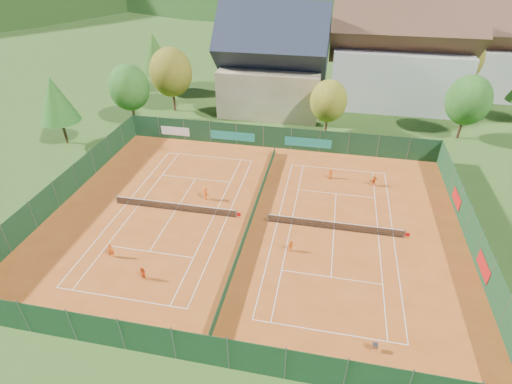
% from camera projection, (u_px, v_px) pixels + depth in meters
% --- Properties ---
extents(ground, '(600.00, 600.00, 0.00)m').
position_uv_depth(ground, '(252.00, 220.00, 39.43)').
color(ground, '#2B4C17').
rests_on(ground, ground).
extents(clay_pad, '(40.00, 32.00, 0.01)m').
position_uv_depth(clay_pad, '(252.00, 220.00, 39.41)').
color(clay_pad, '#A84B18').
rests_on(clay_pad, ground).
extents(court_markings_left, '(11.03, 23.83, 0.00)m').
position_uv_depth(court_markings_left, '(175.00, 210.00, 40.73)').
color(court_markings_left, white).
rests_on(court_markings_left, ground).
extents(court_markings_right, '(11.03, 23.83, 0.00)m').
position_uv_depth(court_markings_right, '(334.00, 230.00, 38.09)').
color(court_markings_right, white).
rests_on(court_markings_right, ground).
extents(tennis_net_left, '(13.30, 0.10, 1.02)m').
position_uv_depth(tennis_net_left, '(176.00, 207.00, 40.43)').
color(tennis_net_left, '#59595B').
rests_on(tennis_net_left, ground).
extents(tennis_net_right, '(13.30, 0.10, 1.02)m').
position_uv_depth(tennis_net_right, '(336.00, 226.00, 37.79)').
color(tennis_net_right, '#59595B').
rests_on(tennis_net_right, ground).
extents(court_divider, '(0.03, 28.80, 1.00)m').
position_uv_depth(court_divider, '(252.00, 216.00, 39.14)').
color(court_divider, '#12331C').
rests_on(court_divider, ground).
extents(fence_north, '(40.00, 0.10, 3.00)m').
position_uv_depth(fence_north, '(274.00, 138.00, 51.83)').
color(fence_north, '#14391F').
rests_on(fence_north, ground).
extents(fence_south, '(40.00, 0.04, 3.00)m').
position_uv_depth(fence_south, '(201.00, 349.00, 25.45)').
color(fence_south, '#153A1C').
rests_on(fence_south, ground).
extents(fence_west, '(0.04, 32.00, 3.00)m').
position_uv_depth(fence_west, '(66.00, 186.00, 41.90)').
color(fence_west, '#14381B').
rests_on(fence_west, ground).
extents(fence_east, '(0.09, 32.00, 3.00)m').
position_uv_depth(fence_east, '(473.00, 233.00, 35.35)').
color(fence_east, '#14371B').
rests_on(fence_east, ground).
extents(chalet, '(16.20, 12.00, 16.00)m').
position_uv_depth(chalet, '(273.00, 67.00, 60.96)').
color(chalet, '#CAB78F').
rests_on(chalet, ground).
extents(hotel_block_a, '(21.60, 11.00, 17.25)m').
position_uv_depth(hotel_block_a, '(399.00, 58.00, 62.34)').
color(hotel_block_a, silver).
rests_on(hotel_block_a, ground).
extents(hotel_block_b, '(17.28, 10.00, 15.50)m').
position_uv_depth(hotel_block_b, '(480.00, 55.00, 67.02)').
color(hotel_block_b, silver).
rests_on(hotel_block_b, ground).
extents(tree_west_front, '(5.72, 5.72, 8.69)m').
position_uv_depth(tree_west_front, '(129.00, 88.00, 56.54)').
color(tree_west_front, '#452A18').
rests_on(tree_west_front, ground).
extents(tree_west_mid, '(6.44, 6.44, 9.78)m').
position_uv_depth(tree_west_mid, '(171.00, 72.00, 60.45)').
color(tree_west_mid, '#4E2D1B').
rests_on(tree_west_mid, ground).
extents(tree_west_back, '(5.60, 5.60, 10.00)m').
position_uv_depth(tree_west_back, '(155.00, 53.00, 67.65)').
color(tree_west_back, '#4E2D1C').
rests_on(tree_west_back, ground).
extents(tree_center, '(5.01, 5.01, 7.60)m').
position_uv_depth(tree_center, '(329.00, 101.00, 53.93)').
color(tree_center, '#482E1A').
rests_on(tree_center, ground).
extents(tree_east_front, '(5.72, 5.72, 8.69)m').
position_uv_depth(tree_east_front, '(468.00, 100.00, 52.24)').
color(tree_east_front, '#422717').
rests_on(tree_east_front, ground).
extents(tree_west_side, '(5.04, 5.04, 9.00)m').
position_uv_depth(tree_west_side, '(55.00, 99.00, 50.59)').
color(tree_west_side, '#432F18').
rests_on(tree_west_side, ground).
extents(tree_east_back, '(7.15, 7.15, 10.86)m').
position_uv_depth(tree_east_back, '(460.00, 59.00, 64.32)').
color(tree_east_back, '#402C17').
rests_on(tree_east_back, ground).
extents(mountain_backdrop, '(820.00, 530.00, 242.00)m').
position_uv_depth(mountain_backdrop, '(374.00, 54.00, 248.21)').
color(mountain_backdrop, black).
rests_on(mountain_backdrop, ground).
extents(ball_hopper, '(0.34, 0.34, 0.80)m').
position_uv_depth(ball_hopper, '(375.00, 346.00, 26.74)').
color(ball_hopper, slate).
rests_on(ball_hopper, ground).
extents(loose_ball_0, '(0.07, 0.07, 0.07)m').
position_uv_depth(loose_ball_0, '(134.00, 233.00, 37.58)').
color(loose_ball_0, '#CCD833').
rests_on(loose_ball_0, ground).
extents(loose_ball_1, '(0.07, 0.07, 0.07)m').
position_uv_depth(loose_ball_1, '(284.00, 283.00, 32.22)').
color(loose_ball_1, '#CCD833').
rests_on(loose_ball_1, ground).
extents(player_left_near, '(0.62, 0.59, 1.42)m').
position_uv_depth(player_left_near, '(111.00, 250.00, 34.53)').
color(player_left_near, '#D55412').
rests_on(player_left_near, ground).
extents(player_left_mid, '(0.74, 0.66, 1.27)m').
position_uv_depth(player_left_mid, '(143.00, 274.00, 32.29)').
color(player_left_mid, '#E14814').
rests_on(player_left_mid, ground).
extents(player_left_far, '(1.16, 0.95, 1.56)m').
position_uv_depth(player_left_far, '(206.00, 193.00, 42.05)').
color(player_left_far, '#FE6116').
rests_on(player_left_far, ground).
extents(player_right_near, '(0.65, 0.73, 1.18)m').
position_uv_depth(player_right_near, '(291.00, 246.00, 35.22)').
color(player_right_near, orange).
rests_on(player_right_near, ground).
extents(player_right_far_a, '(0.69, 0.57, 1.22)m').
position_uv_depth(player_right_far_a, '(331.00, 174.00, 45.76)').
color(player_right_far_a, '#E85214').
rests_on(player_right_far_a, ground).
extents(player_right_far_b, '(1.19, 1.00, 1.28)m').
position_uv_depth(player_right_far_b, '(374.00, 180.00, 44.44)').
color(player_right_far_b, '#D85713').
rests_on(player_right_far_b, ground).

